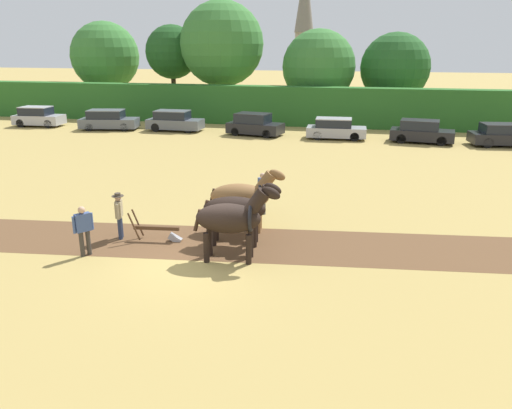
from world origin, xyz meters
name	(u,v)px	position (x,y,z in m)	size (l,w,h in m)	color
ground_plane	(196,262)	(0.00, 0.00, 0.00)	(240.00, 240.00, 0.00)	#A88E4C
plowed_furrow_strip	(114,239)	(-3.38, 1.20, 0.00)	(27.96, 3.05, 0.01)	brown
hedgerow	(309,106)	(0.00, 27.90, 1.58)	(76.09, 1.60, 3.16)	#286023
tree_far_left	(105,56)	(-21.04, 33.44, 5.32)	(6.64, 6.64, 8.64)	#4C3823
tree_left	(172,52)	(-13.51, 32.31, 5.73)	(4.91, 4.91, 8.21)	#423323
tree_center_left	(222,44)	(-8.51, 31.82, 6.46)	(7.52, 7.52, 10.23)	brown
tree_center	(319,67)	(0.24, 31.85, 4.57)	(6.35, 6.35, 7.76)	brown
tree_center_right	(395,68)	(6.75, 33.10, 4.48)	(5.98, 5.98, 7.48)	#4C3823
church_spire	(304,23)	(-5.27, 62.47, 9.43)	(2.78, 2.78, 18.02)	gray
draft_horse_lead_left	(232,218)	(1.06, 0.43, 1.37)	(2.73, 1.19, 2.46)	black
draft_horse_lead_right	(238,209)	(0.90, 1.73, 1.23)	(2.73, 1.09, 2.22)	black
draft_horse_trail_left	(243,196)	(0.74, 3.03, 1.28)	(2.81, 1.20, 2.35)	brown
plow	(160,232)	(-1.74, 1.41, 0.33)	(1.80, 0.55, 1.13)	#4C331E
farmer_at_plow	(119,212)	(-3.18, 1.32, 0.94)	(0.41, 0.61, 1.62)	#28334C
farmer_beside_team	(263,190)	(1.03, 5.01, 0.95)	(0.46, 0.53, 1.65)	#4C4C4C
farmer_onlooker_left	(83,227)	(-3.55, -0.28, 0.94)	(0.45, 0.54, 1.63)	#38332D
parked_car_far_left	(38,117)	(-21.59, 22.71, 0.76)	(4.01, 2.03, 1.60)	#A8A8B2
parked_car_left	(108,120)	(-15.14, 22.46, 0.74)	(4.70, 2.65, 1.55)	#565B66
parked_car_center_left	(174,121)	(-9.84, 23.03, 0.75)	(4.25, 1.75, 1.57)	#565B66
parked_car_center	(254,125)	(-3.35, 22.50, 0.76)	(4.28, 2.55, 1.61)	black
parked_car_center_right	(335,129)	(2.59, 22.28, 0.71)	(4.20, 1.89, 1.47)	#9E9EA8
parked_car_right	(421,132)	(8.39, 22.18, 0.73)	(4.34, 2.29, 1.53)	black
parked_car_far_right	(505,135)	(13.66, 22.12, 0.71)	(4.68, 2.43, 1.47)	black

